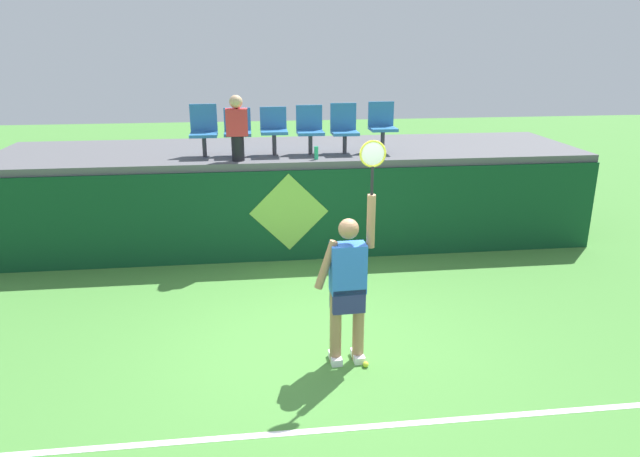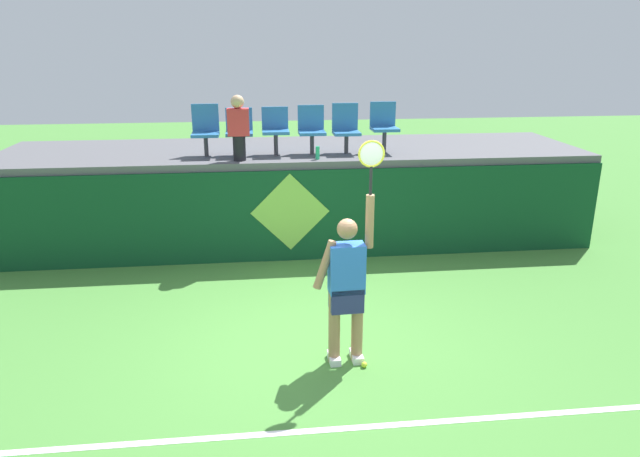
{
  "view_description": "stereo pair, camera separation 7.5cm",
  "coord_description": "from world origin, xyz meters",
  "px_view_note": "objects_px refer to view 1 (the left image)",
  "views": [
    {
      "loc": [
        -0.75,
        -6.06,
        3.47
      ],
      "look_at": [
        0.13,
        1.02,
        1.13
      ],
      "focal_mm": 32.48,
      "sensor_mm": 36.0,
      "label": 1
    },
    {
      "loc": [
        -0.67,
        -6.07,
        3.47
      ],
      "look_at": [
        0.13,
        1.02,
        1.13
      ],
      "focal_mm": 32.48,
      "sensor_mm": 36.0,
      "label": 2
    }
  ],
  "objects_px": {
    "stadium_chair_2": "(274,128)",
    "tennis_player": "(348,283)",
    "stadium_chair_0": "(204,129)",
    "stadium_chair_3": "(310,128)",
    "tennis_ball": "(366,364)",
    "spectator_0": "(237,127)",
    "stadium_chair_1": "(238,129)",
    "stadium_chair_5": "(382,124)",
    "water_bottle": "(316,153)",
    "stadium_chair_4": "(344,127)"
  },
  "relations": [
    {
      "from": "tennis_ball",
      "to": "water_bottle",
      "type": "height_order",
      "value": "water_bottle"
    },
    {
      "from": "stadium_chair_1",
      "to": "stadium_chair_5",
      "type": "relative_size",
      "value": 0.92
    },
    {
      "from": "tennis_ball",
      "to": "spectator_0",
      "type": "xyz_separation_m",
      "value": [
        -1.37,
        3.68,
        2.13
      ]
    },
    {
      "from": "water_bottle",
      "to": "stadium_chair_0",
      "type": "distance_m",
      "value": 1.91
    },
    {
      "from": "tennis_player",
      "to": "stadium_chair_5",
      "type": "bearing_deg",
      "value": 72.6
    },
    {
      "from": "stadium_chair_1",
      "to": "spectator_0",
      "type": "distance_m",
      "value": 0.48
    },
    {
      "from": "stadium_chair_1",
      "to": "stadium_chair_2",
      "type": "bearing_deg",
      "value": -0.16
    },
    {
      "from": "tennis_ball",
      "to": "stadium_chair_4",
      "type": "xyz_separation_m",
      "value": [
        0.41,
        4.16,
        2.03
      ]
    },
    {
      "from": "tennis_player",
      "to": "spectator_0",
      "type": "height_order",
      "value": "spectator_0"
    },
    {
      "from": "stadium_chair_0",
      "to": "stadium_chair_2",
      "type": "relative_size",
      "value": 1.08
    },
    {
      "from": "stadium_chair_5",
      "to": "stadium_chair_1",
      "type": "bearing_deg",
      "value": -179.91
    },
    {
      "from": "tennis_player",
      "to": "water_bottle",
      "type": "relative_size",
      "value": 11.96
    },
    {
      "from": "stadium_chair_1",
      "to": "tennis_ball",
      "type": "bearing_deg",
      "value": -71.73
    },
    {
      "from": "tennis_ball",
      "to": "stadium_chair_2",
      "type": "bearing_deg",
      "value": 100.56
    },
    {
      "from": "water_bottle",
      "to": "stadium_chair_0",
      "type": "xyz_separation_m",
      "value": [
        -1.8,
        0.53,
        0.34
      ]
    },
    {
      "from": "stadium_chair_0",
      "to": "stadium_chair_1",
      "type": "height_order",
      "value": "stadium_chair_0"
    },
    {
      "from": "stadium_chair_2",
      "to": "spectator_0",
      "type": "height_order",
      "value": "spectator_0"
    },
    {
      "from": "tennis_ball",
      "to": "stadium_chair_3",
      "type": "distance_m",
      "value": 4.62
    },
    {
      "from": "stadium_chair_4",
      "to": "spectator_0",
      "type": "height_order",
      "value": "spectator_0"
    },
    {
      "from": "tennis_player",
      "to": "stadium_chair_4",
      "type": "relative_size",
      "value": 3.04
    },
    {
      "from": "stadium_chair_2",
      "to": "stadium_chair_5",
      "type": "relative_size",
      "value": 0.92
    },
    {
      "from": "stadium_chair_2",
      "to": "stadium_chair_4",
      "type": "height_order",
      "value": "stadium_chair_4"
    },
    {
      "from": "tennis_ball",
      "to": "stadium_chair_4",
      "type": "relative_size",
      "value": 0.08
    },
    {
      "from": "spectator_0",
      "to": "stadium_chair_4",
      "type": "bearing_deg",
      "value": 15.06
    },
    {
      "from": "water_bottle",
      "to": "stadium_chair_4",
      "type": "height_order",
      "value": "stadium_chair_4"
    },
    {
      "from": "water_bottle",
      "to": "stadium_chair_3",
      "type": "xyz_separation_m",
      "value": [
        -0.04,
        0.53,
        0.33
      ]
    },
    {
      "from": "stadium_chair_1",
      "to": "stadium_chair_3",
      "type": "distance_m",
      "value": 1.2
    },
    {
      "from": "stadium_chair_4",
      "to": "water_bottle",
      "type": "bearing_deg",
      "value": -135.39
    },
    {
      "from": "tennis_player",
      "to": "stadium_chair_2",
      "type": "xyz_separation_m",
      "value": [
        -0.59,
        3.98,
        1.12
      ]
    },
    {
      "from": "water_bottle",
      "to": "stadium_chair_0",
      "type": "bearing_deg",
      "value": 163.55
    },
    {
      "from": "stadium_chair_5",
      "to": "spectator_0",
      "type": "relative_size",
      "value": 0.82
    },
    {
      "from": "water_bottle",
      "to": "stadium_chair_5",
      "type": "xyz_separation_m",
      "value": [
        1.19,
        0.53,
        0.37
      ]
    },
    {
      "from": "tennis_ball",
      "to": "stadium_chair_2",
      "type": "distance_m",
      "value": 4.68
    },
    {
      "from": "stadium_chair_4",
      "to": "stadium_chair_1",
      "type": "bearing_deg",
      "value": -179.71
    },
    {
      "from": "stadium_chair_0",
      "to": "stadium_chair_3",
      "type": "xyz_separation_m",
      "value": [
        1.75,
        -0.0,
        -0.01
      ]
    },
    {
      "from": "stadium_chair_2",
      "to": "stadium_chair_3",
      "type": "distance_m",
      "value": 0.6
    },
    {
      "from": "tennis_ball",
      "to": "stadium_chair_4",
      "type": "distance_m",
      "value": 4.64
    },
    {
      "from": "tennis_ball",
      "to": "stadium_chair_1",
      "type": "height_order",
      "value": "stadium_chair_1"
    },
    {
      "from": "stadium_chair_4",
      "to": "stadium_chair_5",
      "type": "distance_m",
      "value": 0.65
    },
    {
      "from": "stadium_chair_0",
      "to": "spectator_0",
      "type": "height_order",
      "value": "spectator_0"
    },
    {
      "from": "tennis_ball",
      "to": "stadium_chair_3",
      "type": "bearing_deg",
      "value": 92.32
    },
    {
      "from": "stadium_chair_2",
      "to": "spectator_0",
      "type": "bearing_deg",
      "value": -141.78
    },
    {
      "from": "stadium_chair_1",
      "to": "stadium_chair_2",
      "type": "height_order",
      "value": "stadium_chair_2"
    },
    {
      "from": "tennis_ball",
      "to": "stadium_chair_5",
      "type": "height_order",
      "value": "stadium_chair_5"
    },
    {
      "from": "stadium_chair_2",
      "to": "stadium_chair_5",
      "type": "xyz_separation_m",
      "value": [
        1.84,
        0.01,
        0.03
      ]
    },
    {
      "from": "water_bottle",
      "to": "stadium_chair_0",
      "type": "relative_size",
      "value": 0.25
    },
    {
      "from": "stadium_chair_5",
      "to": "spectator_0",
      "type": "height_order",
      "value": "spectator_0"
    },
    {
      "from": "tennis_ball",
      "to": "stadium_chair_5",
      "type": "xyz_separation_m",
      "value": [
        1.07,
        4.15,
        2.06
      ]
    },
    {
      "from": "stadium_chair_4",
      "to": "stadium_chair_0",
      "type": "bearing_deg",
      "value": -179.99
    },
    {
      "from": "stadium_chair_2",
      "to": "tennis_player",
      "type": "bearing_deg",
      "value": -81.53
    }
  ]
}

